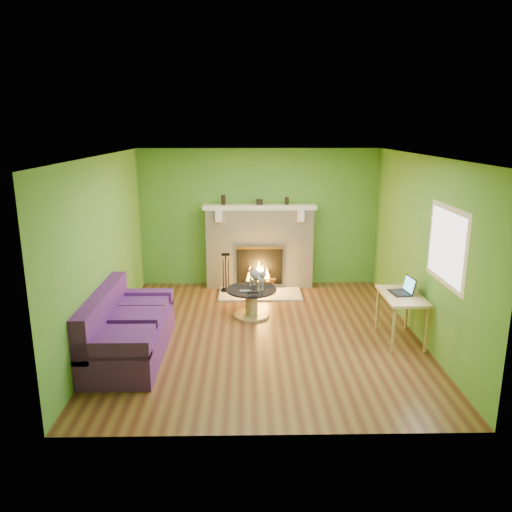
% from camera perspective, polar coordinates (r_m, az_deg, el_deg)
% --- Properties ---
extents(floor, '(5.00, 5.00, 0.00)m').
position_cam_1_polar(floor, '(7.48, 0.85, -8.91)').
color(floor, '#522917').
rests_on(floor, ground).
extents(ceiling, '(5.00, 5.00, 0.00)m').
position_cam_1_polar(ceiling, '(6.87, 0.93, 11.39)').
color(ceiling, white).
rests_on(ceiling, wall_back).
extents(wall_back, '(5.00, 0.00, 5.00)m').
position_cam_1_polar(wall_back, '(9.51, 0.38, 4.38)').
color(wall_back, '#4D882C').
rests_on(wall_back, floor).
extents(wall_front, '(5.00, 0.00, 5.00)m').
position_cam_1_polar(wall_front, '(4.68, 1.93, -6.49)').
color(wall_front, '#4D882C').
rests_on(wall_front, floor).
extents(wall_left, '(0.00, 5.00, 5.00)m').
position_cam_1_polar(wall_left, '(7.34, -16.95, 0.69)').
color(wall_left, '#4D882C').
rests_on(wall_left, floor).
extents(wall_right, '(0.00, 5.00, 5.00)m').
position_cam_1_polar(wall_right, '(7.49, 18.36, 0.84)').
color(wall_right, '#4D882C').
rests_on(wall_right, floor).
extents(window_frame, '(0.00, 1.20, 1.20)m').
position_cam_1_polar(window_frame, '(6.61, 20.97, 1.09)').
color(window_frame, silver).
rests_on(window_frame, wall_right).
extents(window_pane, '(0.00, 1.06, 1.06)m').
position_cam_1_polar(window_pane, '(6.61, 20.91, 1.09)').
color(window_pane, white).
rests_on(window_pane, wall_right).
extents(fireplace, '(2.10, 0.46, 1.58)m').
position_cam_1_polar(fireplace, '(9.44, 0.40, 1.03)').
color(fireplace, beige).
rests_on(fireplace, floor).
extents(hearth, '(1.50, 0.75, 0.03)m').
position_cam_1_polar(hearth, '(9.16, 0.47, -4.34)').
color(hearth, beige).
rests_on(hearth, floor).
extents(mantel, '(2.10, 0.28, 0.08)m').
position_cam_1_polar(mantel, '(9.27, 0.41, 5.62)').
color(mantel, white).
rests_on(mantel, fireplace).
extents(sofa, '(0.89, 1.97, 0.88)m').
position_cam_1_polar(sofa, '(6.94, -14.65, -8.29)').
color(sofa, '#451961').
rests_on(sofa, floor).
extents(coffee_table, '(0.81, 0.81, 0.46)m').
position_cam_1_polar(coffee_table, '(8.08, -0.52, -5.09)').
color(coffee_table, '#DABE75').
rests_on(coffee_table, floor).
extents(desk, '(0.54, 0.93, 0.69)m').
position_cam_1_polar(desk, '(7.36, 16.34, -4.88)').
color(desk, '#DABE75').
rests_on(desk, floor).
extents(cat, '(0.44, 0.58, 0.35)m').
position_cam_1_polar(cat, '(8.01, 0.04, -2.49)').
color(cat, slate).
rests_on(cat, coffee_table).
extents(remote_silver, '(0.17, 0.05, 0.02)m').
position_cam_1_polar(remote_silver, '(7.90, -1.25, -4.00)').
color(remote_silver, gray).
rests_on(remote_silver, coffee_table).
extents(remote_black, '(0.16, 0.04, 0.02)m').
position_cam_1_polar(remote_black, '(7.84, -0.37, -4.14)').
color(remote_black, black).
rests_on(remote_black, coffee_table).
extents(laptop, '(0.33, 0.36, 0.25)m').
position_cam_1_polar(laptop, '(7.34, 16.19, -3.24)').
color(laptop, black).
rests_on(laptop, desk).
extents(fire_tools, '(0.19, 0.19, 0.72)m').
position_cam_1_polar(fire_tools, '(9.19, -3.47, -1.83)').
color(fire_tools, black).
rests_on(fire_tools, hearth).
extents(mantel_vase_left, '(0.08, 0.08, 0.18)m').
position_cam_1_polar(mantel_vase_left, '(9.29, -3.74, 6.42)').
color(mantel_vase_left, black).
rests_on(mantel_vase_left, mantel).
extents(mantel_vase_right, '(0.07, 0.07, 0.14)m').
position_cam_1_polar(mantel_vase_right, '(9.31, 3.56, 6.31)').
color(mantel_vase_right, black).
rests_on(mantel_vase_right, mantel).
extents(mantel_box, '(0.12, 0.08, 0.10)m').
position_cam_1_polar(mantel_box, '(9.29, 0.40, 6.20)').
color(mantel_box, black).
rests_on(mantel_box, mantel).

